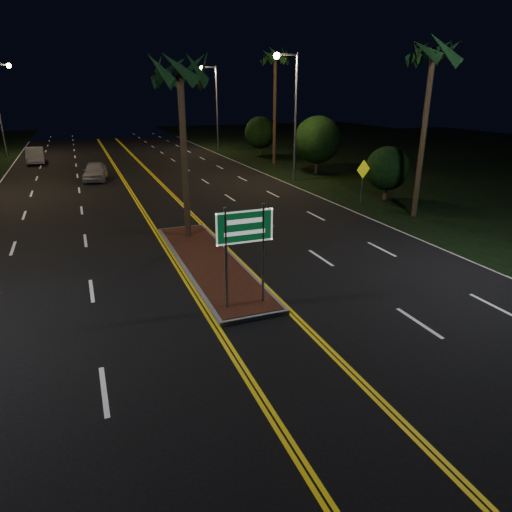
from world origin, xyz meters
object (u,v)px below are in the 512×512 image
streetlight_right_far (213,98)px  highway_sign (245,236)px  streetlight_left_far (1,99)px  car_near (95,170)px  streetlight_right_mid (291,103)px  palm_median (180,71)px  warning_sign (363,175)px  shrub_far (260,133)px  palm_right_far (275,58)px  shrub_near (387,169)px  shrub_mid (317,140)px  palm_right_near (433,53)px  car_far (35,154)px  median_island (209,262)px

streetlight_right_far → highway_sign: bearing=-105.1°
streetlight_left_far → car_near: streetlight_left_far is taller
streetlight_right_mid → palm_median: size_ratio=1.08×
palm_median → warning_sign: size_ratio=3.17×
streetlight_right_far → shrub_far: (3.19, -6.00, -3.32)m
streetlight_right_far → warning_sign: bearing=-88.2°
streetlight_right_far → palm_right_far: bearing=-79.7°
palm_right_far → warning_sign: bearing=-94.5°
shrub_far → shrub_near: bearing=-90.8°
palm_right_far → shrub_far: size_ratio=2.60×
streetlight_right_far → shrub_mid: size_ratio=1.95×
palm_right_near → shrub_mid: bearing=83.9°
streetlight_right_mid → shrub_mid: 4.90m
streetlight_left_far → streetlight_right_mid: size_ratio=1.00×
warning_sign → shrub_near: bearing=-4.9°
warning_sign → streetlight_right_mid: bearing=81.9°
palm_median → palm_right_near: size_ratio=0.89×
streetlight_right_far → palm_median: streetlight_right_far is taller
streetlight_right_far → shrub_far: size_ratio=2.27×
car_near → car_far: size_ratio=0.95×
warning_sign → streetlight_right_far: bearing=77.6°
streetlight_left_far → warning_sign: bearing=-53.9°
shrub_near → shrub_mid: 10.04m
palm_median → palm_right_near: bearing=-2.3°
shrub_mid → warning_sign: shrub_mid is taller
shrub_far → car_far: 22.01m
streetlight_right_far → streetlight_left_far: bearing=174.6°
shrub_mid → shrub_far: 12.01m
median_island → palm_median: 8.00m
streetlight_right_mid → streetlight_right_far: (0.00, 20.00, 0.00)m
median_island → palm_right_far: bearing=60.9°
shrub_near → car_far: shrub_near is taller
shrub_mid → car_far: bearing=146.3°
warning_sign → median_island: bearing=-164.2°
streetlight_left_far → car_near: bearing=-65.7°
palm_right_near → warning_sign: palm_right_near is taller
car_far → palm_median: bearing=-77.3°
median_island → palm_median: (0.00, 3.50, 7.19)m
streetlight_right_mid → palm_right_far: size_ratio=0.87×
streetlight_left_far → shrub_near: 38.67m
median_island → shrub_mid: shrub_mid is taller
streetlight_right_mid → streetlight_left_far: bearing=134.0°
car_near → median_island: bearing=-73.2°
streetlight_right_far → car_far: (-18.61, -3.30, -4.81)m
car_far → car_near: bearing=-69.8°
median_island → shrub_mid: size_ratio=2.22×
streetlight_left_far → car_far: streetlight_left_far is taller
streetlight_right_far → car_near: streetlight_right_far is taller
highway_sign → car_far: size_ratio=0.63×
streetlight_left_far → median_island: bearing=-74.0°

